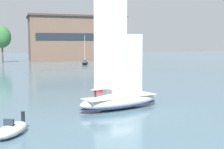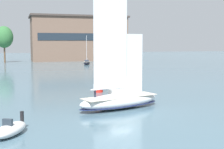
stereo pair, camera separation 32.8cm
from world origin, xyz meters
name	(u,v)px [view 2 (the right image)]	position (x,y,z in m)	size (l,w,h in m)	color
ground_plane	(120,108)	(0.00, 0.00, 0.00)	(400.00, 400.00, 0.00)	slate
waterfront_building	(78,38)	(13.86, 95.51, 9.05)	(38.82, 18.23, 18.03)	brown
tree_shore_left	(4,37)	(-14.85, 87.78, 9.28)	(6.44, 6.44, 13.26)	brown
sailboat_main	(120,99)	(0.01, 0.00, 1.09)	(10.44, 5.50, 13.82)	silver
sailboat_moored_near_marina	(117,62)	(20.14, 63.38, 0.90)	(8.22, 3.15, 11.02)	silver
sailboat_moored_mid_channel	(87,62)	(12.00, 71.19, 0.66)	(3.89, 7.33, 9.72)	#232328
motor_tender	(11,129)	(-11.43, -7.11, 0.49)	(3.30, 4.24, 1.52)	silver
channel_buoy	(98,86)	(0.60, 11.80, 0.94)	(1.31, 1.31, 2.35)	red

